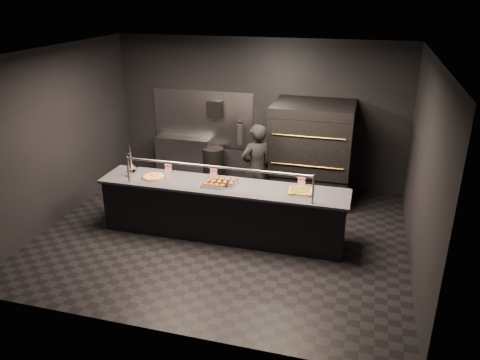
{
  "coord_description": "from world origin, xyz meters",
  "views": [
    {
      "loc": [
        2.13,
        -6.65,
        3.88
      ],
      "look_at": [
        0.25,
        0.2,
        0.95
      ],
      "focal_mm": 35.0,
      "sensor_mm": 36.0,
      "label": 1
    }
  ],
  "objects": [
    {
      "name": "round_pizza",
      "position": [
        -1.2,
        -0.01,
        0.94
      ],
      "size": [
        0.42,
        0.42,
        0.03
      ],
      "color": "silver",
      "rests_on": "service_counter"
    },
    {
      "name": "trash_bin",
      "position": [
        -0.9,
        2.22,
        0.37
      ],
      "size": [
        0.45,
        0.45,
        0.74
      ],
      "primitive_type": "cylinder",
      "color": "black",
      "rests_on": "ground"
    },
    {
      "name": "service_counter",
      "position": [
        0.0,
        -0.0,
        0.46
      ],
      "size": [
        4.1,
        0.78,
        1.37
      ],
      "color": "black",
      "rests_on": "ground"
    },
    {
      "name": "beer_tap",
      "position": [
        -1.6,
        -0.03,
        1.09
      ],
      "size": [
        0.15,
        0.22,
        0.59
      ],
      "color": "silver",
      "rests_on": "service_counter"
    },
    {
      "name": "room",
      "position": [
        -0.02,
        0.05,
        1.5
      ],
      "size": [
        6.04,
        6.0,
        3.0
      ],
      "color": "black",
      "rests_on": "ground"
    },
    {
      "name": "slider_tray_b",
      "position": [
        -0.0,
        0.08,
        0.95
      ],
      "size": [
        0.51,
        0.44,
        0.07
      ],
      "color": "silver",
      "rests_on": "service_counter"
    },
    {
      "name": "tent_cards",
      "position": [
        -0.01,
        0.28,
        1.0
      ],
      "size": [
        2.43,
        0.04,
        0.15
      ],
      "color": "white",
      "rests_on": "service_counter"
    },
    {
      "name": "slider_tray_a",
      "position": [
        -0.1,
        -0.05,
        0.95
      ],
      "size": [
        0.47,
        0.38,
        0.07
      ],
      "color": "silver",
      "rests_on": "service_counter"
    },
    {
      "name": "prep_shelf",
      "position": [
        -1.6,
        2.32,
        0.45
      ],
      "size": [
        1.2,
        0.35,
        0.9
      ],
      "primitive_type": "cube",
      "color": "#99999E",
      "rests_on": "ground"
    },
    {
      "name": "fire_extinguisher",
      "position": [
        -0.35,
        2.4,
        1.06
      ],
      "size": [
        0.14,
        0.14,
        0.51
      ],
      "color": "#B2B2B7",
      "rests_on": "room"
    },
    {
      "name": "pizza_oven",
      "position": [
        1.2,
        1.9,
        0.97
      ],
      "size": [
        1.5,
        1.23,
        1.91
      ],
      "color": "black",
      "rests_on": "ground"
    },
    {
      "name": "towel_dispenser",
      "position": [
        -0.9,
        2.39,
        1.55
      ],
      "size": [
        0.3,
        0.2,
        0.35
      ],
      "primitive_type": "cube",
      "color": "black",
      "rests_on": "room"
    },
    {
      "name": "condiment_jar",
      "position": [
        -1.67,
        0.16,
        0.97
      ],
      "size": [
        0.17,
        0.07,
        0.11
      ],
      "color": "silver",
      "rests_on": "service_counter"
    },
    {
      "name": "worker",
      "position": [
        0.3,
        1.1,
        0.83
      ],
      "size": [
        0.72,
        0.7,
        1.66
      ],
      "primitive_type": "imported",
      "rotation": [
        0.0,
        0.0,
        3.87
      ],
      "color": "black",
      "rests_on": "ground"
    },
    {
      "name": "square_pizza",
      "position": [
        1.27,
        0.04,
        0.94
      ],
      "size": [
        0.46,
        0.46,
        0.05
      ],
      "color": "silver",
      "rests_on": "service_counter"
    }
  ]
}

